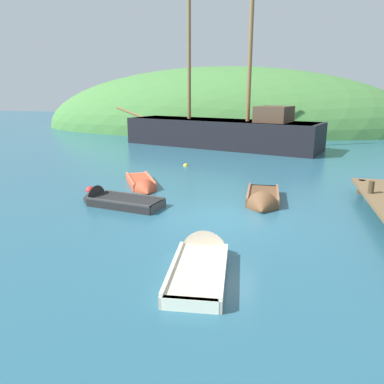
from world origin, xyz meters
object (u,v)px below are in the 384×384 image
rowboat_outer_left (142,185)px  sailing_ship (221,136)px  rowboat_portside (201,263)px  buoy_red (90,191)px  buoy_yellow (186,166)px  rowboat_near_dock (263,201)px  rowboat_outer_right (112,202)px

rowboat_outer_left → sailing_ship: bearing=143.9°
rowboat_portside → buoy_red: size_ratio=8.60×
rowboat_portside → sailing_ship: bearing=1.9°
rowboat_portside → buoy_red: bearing=40.3°
rowboat_outer_left → buoy_yellow: bearing=142.9°
rowboat_near_dock → buoy_red: 7.36m
sailing_ship → buoy_red: 14.78m
sailing_ship → rowboat_near_dock: size_ratio=5.76×
sailing_ship → rowboat_outer_right: size_ratio=4.96×
buoy_yellow → buoy_red: (-2.63, -6.35, 0.00)m
rowboat_near_dock → rowboat_portside: size_ratio=0.88×
sailing_ship → rowboat_near_dock: sailing_ship is taller
rowboat_portside → buoy_red: 8.56m
rowboat_outer_left → rowboat_portside: size_ratio=0.97×
sailing_ship → rowboat_portside: size_ratio=5.08×
rowboat_portside → rowboat_outer_left: bearing=25.1°
sailing_ship → rowboat_outer_left: 13.36m
rowboat_outer_left → rowboat_outer_right: size_ratio=0.95×
buoy_red → buoy_yellow: bearing=67.5°
rowboat_outer_right → buoy_yellow: (0.86, 7.96, -0.08)m
rowboat_portside → buoy_red: (-6.18, 5.92, -0.08)m
rowboat_near_dock → buoy_yellow: bearing=-146.7°
rowboat_portside → rowboat_near_dock: bearing=-17.6°
rowboat_portside → buoy_red: rowboat_portside is taller
sailing_ship → rowboat_portside: (2.78, -20.28, -0.71)m
buoy_red → rowboat_outer_right: bearing=-42.3°
sailing_ship → rowboat_outer_right: 16.07m
rowboat_outer_right → buoy_red: (-1.77, 1.62, -0.08)m
rowboat_near_dock → rowboat_portside: (-1.18, -5.66, -0.03)m
sailing_ship → rowboat_outer_left: (-1.42, -13.26, -0.71)m
buoy_yellow → rowboat_outer_left: bearing=-97.1°
rowboat_near_dock → rowboat_portside: 5.79m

